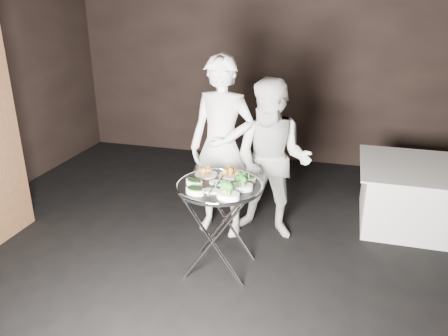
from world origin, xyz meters
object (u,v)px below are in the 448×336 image
(waiter_left, at_px, (222,148))
(waiter_right, at_px, (272,161))
(tray_stand, at_px, (219,224))
(dining_table, at_px, (414,195))
(serving_tray, at_px, (219,186))

(waiter_left, distance_m, waiter_right, 0.53)
(tray_stand, xyz_separation_m, dining_table, (1.80, 1.42, -0.12))
(tray_stand, height_order, waiter_left, waiter_left)
(waiter_left, distance_m, dining_table, 2.19)
(tray_stand, xyz_separation_m, waiter_left, (-0.19, 0.72, 0.47))
(serving_tray, bearing_deg, waiter_left, 104.44)
(waiter_left, height_order, dining_table, waiter_left)
(waiter_right, distance_m, dining_table, 1.68)
(waiter_right, relative_size, dining_table, 1.38)
(serving_tray, distance_m, dining_table, 2.35)
(waiter_right, bearing_deg, tray_stand, -107.27)
(waiter_right, height_order, dining_table, waiter_right)
(serving_tray, height_order, dining_table, serving_tray)
(serving_tray, xyz_separation_m, dining_table, (1.80, 1.42, -0.50))
(serving_tray, relative_size, dining_table, 0.63)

